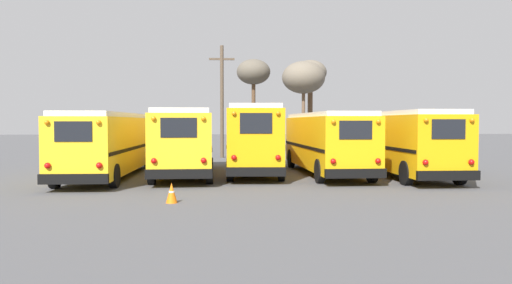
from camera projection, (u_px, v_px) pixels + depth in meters
ground_plane at (256, 174)px, 24.04m from camera, size 160.00×160.00×0.00m
school_bus_0 at (109, 142)px, 22.88m from camera, size 2.59×10.79×2.93m
school_bus_1 at (185, 140)px, 23.66m from camera, size 2.87×9.95×3.07m
school_bus_2 at (255, 137)px, 24.69m from camera, size 2.90×9.97×3.29m
school_bus_3 at (326, 141)px, 24.08m from camera, size 2.73×9.96×2.96m
school_bus_4 at (400, 141)px, 23.64m from camera, size 2.52×10.34×3.01m
utility_pole at (222, 99)px, 35.31m from camera, size 1.80×0.25×7.93m
bare_tree_0 at (304, 78)px, 36.43m from camera, size 3.16×3.16×6.98m
bare_tree_1 at (310, 75)px, 39.15m from camera, size 2.57×2.57×7.39m
bare_tree_2 at (253, 74)px, 38.06m from camera, size 2.57×2.57×7.33m
traffic_cone at (172, 193)px, 15.50m from camera, size 0.36×0.36×0.63m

